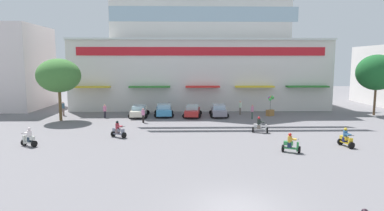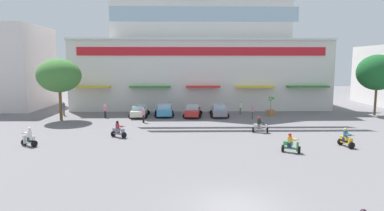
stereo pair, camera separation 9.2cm
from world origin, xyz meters
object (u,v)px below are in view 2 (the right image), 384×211
at_px(plaza_tree_0, 59,76).
at_px(pedestrian_0, 143,114).
at_px(parked_car_2, 193,111).
at_px(parked_car_0, 139,111).
at_px(scooter_rider_3, 118,131).
at_px(scooter_rider_8, 346,139).
at_px(pedestrian_1, 64,108).
at_px(plaza_tree_1, 377,72).
at_px(pedestrian_3, 253,111).
at_px(balloon_vendor_cart, 271,106).
at_px(scooter_rider_0, 260,126).
at_px(parked_car_3, 219,111).
at_px(scooter_rider_6, 29,138).
at_px(pedestrian_4, 241,107).
at_px(pedestrian_2, 105,110).
at_px(parked_car_1, 164,110).

xyz_separation_m(plaza_tree_0, pedestrian_0, (9.59, -1.68, -4.18)).
distance_m(parked_car_2, pedestrian_0, 6.76).
relative_size(parked_car_0, scooter_rider_3, 2.99).
distance_m(scooter_rider_3, scooter_rider_8, 18.90).
xyz_separation_m(scooter_rider_8, pedestrian_1, (-27.75, 16.12, 0.39)).
bearing_deg(parked_car_2, scooter_rider_8, -51.70).
relative_size(plaza_tree_1, parked_car_2, 1.73).
height_order(pedestrian_3, balloon_vendor_cart, balloon_vendor_cart).
height_order(plaza_tree_1, pedestrian_3, plaza_tree_1).
xyz_separation_m(parked_car_0, pedestrian_3, (13.43, -2.04, 0.27)).
distance_m(scooter_rider_0, pedestrian_0, 12.86).
bearing_deg(parked_car_3, pedestrian_0, -155.58).
bearing_deg(pedestrian_1, scooter_rider_8, -30.15).
bearing_deg(pedestrian_3, parked_car_2, 164.80).
height_order(parked_car_3, balloon_vendor_cart, balloon_vendor_cart).
relative_size(pedestrian_0, pedestrian_3, 0.96).
bearing_deg(pedestrian_3, plaza_tree_0, -179.13).
relative_size(plaza_tree_0, scooter_rider_0, 4.51).
distance_m(parked_car_3, scooter_rider_0, 9.86).
bearing_deg(parked_car_2, pedestrian_3, -15.20).
xyz_separation_m(parked_car_0, balloon_vendor_cart, (16.16, 0.34, 0.49)).
xyz_separation_m(scooter_rider_6, balloon_vendor_cart, (22.94, 14.59, 0.57)).
height_order(pedestrian_1, pedestrian_4, pedestrian_4).
height_order(plaza_tree_0, scooter_rider_3, plaza_tree_0).
bearing_deg(scooter_rider_8, pedestrian_1, 149.85).
distance_m(parked_car_0, pedestrian_3, 13.59).
distance_m(scooter_rider_6, balloon_vendor_cart, 27.19).
bearing_deg(scooter_rider_8, parked_car_3, 119.66).
distance_m(scooter_rider_8, pedestrian_2, 26.41).
relative_size(parked_car_0, parked_car_2, 1.02).
relative_size(plaza_tree_0, pedestrian_0, 4.32).
bearing_deg(pedestrian_2, parked_car_2, 2.55).
xyz_separation_m(scooter_rider_0, pedestrian_1, (-22.18, 10.69, 0.38)).
height_order(scooter_rider_0, scooter_rider_8, scooter_rider_0).
relative_size(parked_car_2, pedestrian_1, 2.50).
relative_size(parked_car_2, pedestrian_3, 2.58).
distance_m(scooter_rider_6, pedestrian_4, 24.81).
bearing_deg(scooter_rider_6, parked_car_2, 46.70).
bearing_deg(balloon_vendor_cart, plaza_tree_1, 0.71).
xyz_separation_m(scooter_rider_6, pedestrian_2, (2.77, 13.62, 0.27)).
distance_m(plaza_tree_1, scooter_rider_6, 39.28).
bearing_deg(pedestrian_4, parked_car_1, -174.96).
bearing_deg(pedestrian_4, plaza_tree_1, -2.61).
bearing_deg(pedestrian_4, pedestrian_0, -155.34).
distance_m(plaza_tree_1, scooter_rider_3, 32.27).
bearing_deg(scooter_rider_6, pedestrian_4, 38.72).
distance_m(pedestrian_3, balloon_vendor_cart, 3.63).
relative_size(plaza_tree_0, pedestrian_4, 3.95).
bearing_deg(parked_car_3, pedestrian_3, -27.74).
distance_m(parked_car_3, pedestrian_3, 4.20).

